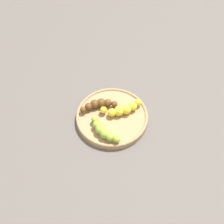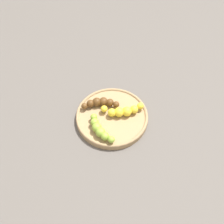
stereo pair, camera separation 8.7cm
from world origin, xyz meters
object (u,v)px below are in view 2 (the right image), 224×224
(fruit_bowl, at_px, (112,117))
(banana_overripe, at_px, (100,103))
(banana_green, at_px, (100,129))
(banana_yellow, at_px, (123,110))

(fruit_bowl, relative_size, banana_overripe, 1.95)
(banana_overripe, bearing_deg, banana_green, 176.88)
(banana_yellow, height_order, banana_green, same)
(fruit_bowl, relative_size, banana_green, 2.48)
(banana_overripe, bearing_deg, banana_yellow, -117.72)
(banana_yellow, relative_size, banana_green, 1.42)
(banana_yellow, xyz_separation_m, banana_green, (-0.05, -0.09, -0.00))
(fruit_bowl, height_order, banana_yellow, banana_yellow)
(fruit_bowl, bearing_deg, banana_overripe, 146.91)
(banana_yellow, distance_m, banana_green, 0.10)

